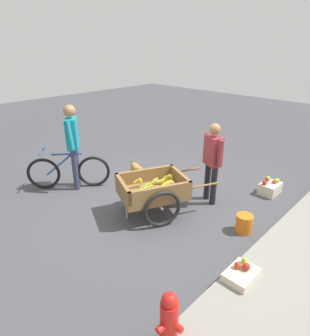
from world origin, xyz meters
TOP-DOWN VIEW (x-y plane):
  - ground_plane at (0.00, 0.00)m, footprint 24.00×24.00m
  - fruit_cart at (0.36, 0.26)m, footprint 1.82×1.37m
  - vendor_person at (-0.69, 0.73)m, footprint 0.32×0.52m
  - bicycle at (0.84, -1.68)m, footprint 1.32×1.10m
  - cyclist_person at (0.72, -1.58)m, footprint 0.37×0.47m
  - dog at (-0.36, -0.96)m, footprint 0.35×0.63m
  - fire_hydrant at (2.01, 2.10)m, footprint 0.25×0.25m
  - plastic_bucket at (-0.25, 1.68)m, footprint 0.26×0.26m
  - apple_crate at (-1.78, 1.41)m, footprint 0.44×0.32m
  - mixed_fruit_crate at (0.80, 2.22)m, footprint 0.44×0.32m

SIDE VIEW (x-z plane):
  - ground_plane at x=0.00m, z-range 0.00..0.00m
  - mixed_fruit_crate at x=0.80m, z-range -0.04..0.28m
  - apple_crate at x=-1.78m, z-range -0.03..0.29m
  - plastic_bucket at x=-0.25m, z-range 0.00..0.30m
  - dog at x=-0.36m, z-range 0.07..0.47m
  - fire_hydrant at x=2.01m, z-range 0.00..0.67m
  - bicycle at x=0.84m, z-range -0.07..0.78m
  - fruit_cart at x=0.36m, z-range 0.07..0.80m
  - vendor_person at x=-0.69m, z-range 0.14..1.65m
  - cyclist_person at x=0.72m, z-range 0.18..1.89m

